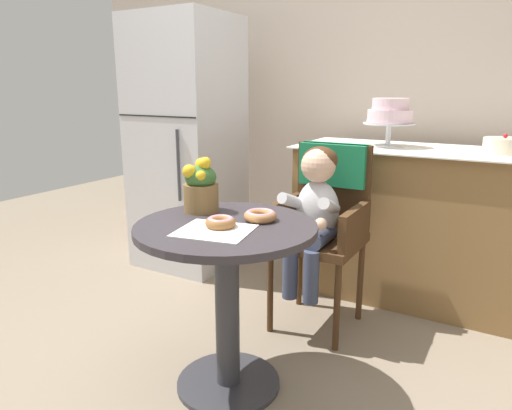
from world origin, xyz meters
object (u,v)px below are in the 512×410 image
Objects in this scene: donut_mid at (260,215)px; round_layer_cake at (504,146)px; flower_vase at (201,186)px; seated_child at (315,205)px; refrigerator at (187,145)px; donut_front at (220,222)px; tiered_cake_stand at (390,114)px; wicker_chair at (326,205)px; cafe_table at (227,274)px.

round_layer_cake is (0.79, 1.20, 0.20)m from donut_mid.
round_layer_cake is (1.09, 1.20, 0.11)m from flower_vase.
seated_child is 0.61m from flower_vase.
seated_child is at bearing -137.69° from round_layer_cake.
refrigerator is (-1.94, -0.21, -0.09)m from round_layer_cake.
tiered_cake_stand is (0.27, 1.35, 0.34)m from donut_front.
tiered_cake_stand reaches higher than wicker_chair.
wicker_chair reaches higher than cafe_table.
refrigerator is at bearing 130.64° from flower_vase.
cafe_table is at bearing -101.10° from seated_child.
refrigerator is (-1.06, 1.15, 0.11)m from donut_front.
donut_mid is 1.25m from tiered_cake_stand.
flower_vase is 0.14× the size of refrigerator.
round_layer_cake is 1.95m from refrigerator.
wicker_chair is 0.16m from seated_child.
wicker_chair is 0.56× the size of refrigerator.
flower_vase is (-0.21, 0.16, 0.09)m from donut_front.
tiered_cake_stand reaches higher than donut_front.
donut_mid is (0.09, 0.11, 0.23)m from cafe_table.
tiered_cake_stand is (0.16, 0.69, 0.41)m from seated_child.
tiered_cake_stand is at bearing 67.98° from flower_vase.
wicker_chair is at bearing 87.67° from donut_mid.
seated_child is at bearing 78.90° from cafe_table.
seated_child is at bearing 80.61° from donut_front.
refrigerator is (-1.14, 0.99, 0.11)m from donut_mid.
refrigerator is at bearing 157.28° from seated_child.
tiered_cake_stand is at bearing 8.54° from refrigerator.
donut_front is (0.01, -0.05, 0.23)m from cafe_table.
cafe_table is at bearing -46.33° from refrigerator.
cafe_table is at bearing -130.37° from donut_mid.
seated_child is at bearing -89.75° from wicker_chair.
tiered_cake_stand is 1.37m from refrigerator.
cafe_table is 3.47× the size of round_layer_cake.
cafe_table is 0.40m from flower_vase.
round_layer_cake is 0.12× the size of refrigerator.
refrigerator reaches higher than wicker_chair.
refrigerator is at bearing 132.63° from donut_front.
donut_front is at bearing -37.51° from flower_vase.
wicker_chair is 0.66m from donut_mid.
donut_front is at bearing -78.87° from cafe_table.
seated_child reaches higher than flower_vase.
wicker_chair reaches higher than donut_mid.
seated_child is 0.82m from tiered_cake_stand.
seated_child is at bearing 86.95° from donut_mid.
donut_front is 1.42m from tiered_cake_stand.
donut_front is 0.50× the size of flower_vase.
cafe_table is at bearing -98.64° from wicker_chair.
flower_vase is (-0.32, -0.50, 0.15)m from seated_child.
seated_child is at bearing -103.27° from tiered_cake_stand.
round_layer_cake is at bearing 47.84° from flower_vase.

